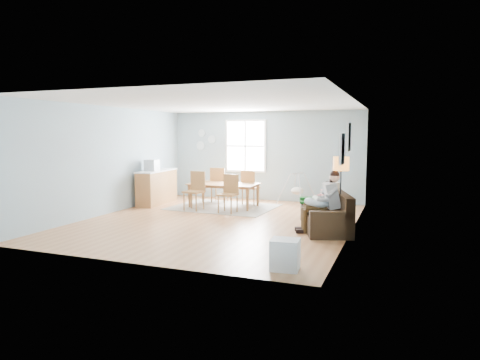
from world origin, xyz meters
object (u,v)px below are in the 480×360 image
at_px(chair_ne, 249,185).
at_px(monitor, 152,165).
at_px(father, 324,199).
at_px(storage_cube, 285,254).
at_px(toddler, 323,196).
at_px(dining_table, 223,195).
at_px(chair_nw, 219,182).
at_px(baby_swing, 297,190).
at_px(counter, 157,187).
at_px(chair_se, 229,191).
at_px(chair_sw, 196,188).
at_px(floor_lamp, 341,170).
at_px(sofa, 328,216).

bearing_deg(chair_ne, monitor, -157.13).
distance_m(father, storage_cube, 2.71).
height_order(toddler, chair_ne, toddler).
bearing_deg(dining_table, chair_nw, 122.43).
height_order(monitor, baby_swing, monitor).
height_order(counter, baby_swing, counter).
distance_m(counter, baby_swing, 4.07).
bearing_deg(chair_se, baby_swing, 56.91).
distance_m(chair_sw, chair_se, 0.99).
xyz_separation_m(floor_lamp, chair_nw, (-3.89, 2.77, -0.69)).
height_order(father, baby_swing, father).
height_order(storage_cube, chair_ne, chair_ne).
bearing_deg(chair_se, chair_ne, 87.28).
relative_size(father, chair_se, 1.30).
xyz_separation_m(father, chair_sw, (-3.64, 1.43, -0.09)).
height_order(chair_se, monitor, monitor).
distance_m(chair_se, monitor, 2.56).
height_order(storage_cube, baby_swing, baby_swing).
distance_m(toddler, chair_ne, 3.38).
height_order(chair_se, counter, chair_se).
distance_m(chair_sw, counter, 1.64).
distance_m(toddler, floor_lamp, 0.87).
xyz_separation_m(father, chair_nw, (-3.56, 2.78, -0.08)).
bearing_deg(chair_sw, chair_se, -3.11).
bearing_deg(chair_sw, sofa, -17.02).
distance_m(monitor, baby_swing, 4.22).
height_order(storage_cube, dining_table, dining_table).
height_order(counter, monitor, monitor).
xyz_separation_m(storage_cube, chair_ne, (-2.48, 5.41, 0.34)).
distance_m(chair_sw, monitor, 1.61).
bearing_deg(monitor, baby_swing, 24.39).
height_order(storage_cube, chair_se, chair_se).
bearing_deg(sofa, father, -95.91).
height_order(dining_table, monitor, monitor).
bearing_deg(chair_se, sofa, -21.73).
bearing_deg(sofa, toddler, 129.30).
distance_m(storage_cube, chair_nw, 6.46).
distance_m(sofa, toddler, 0.44).
xyz_separation_m(sofa, chair_sw, (-3.67, 1.12, 0.31)).
xyz_separation_m(toddler, chair_sw, (-3.54, 0.97, -0.08)).
xyz_separation_m(father, toddler, (-0.10, 0.46, -0.00)).
relative_size(storage_cube, chair_ne, 0.46).
xyz_separation_m(chair_se, chair_nw, (-0.91, 1.40, 0.04)).
bearing_deg(chair_nw, monitor, -144.56).
xyz_separation_m(sofa, chair_se, (-2.68, 1.07, 0.28)).
distance_m(storage_cube, chair_ne, 5.96).
bearing_deg(dining_table, baby_swing, 35.97).
height_order(sofa, floor_lamp, floor_lamp).
height_order(floor_lamp, chair_se, floor_lamp).
distance_m(sofa, floor_lamp, 1.09).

